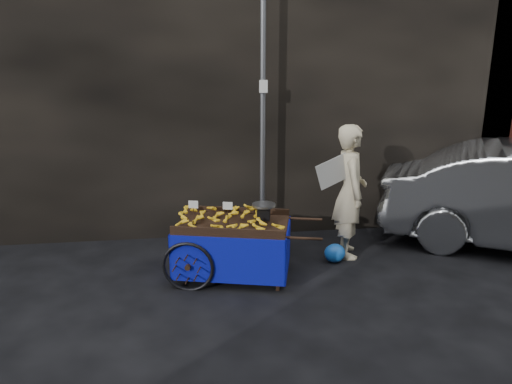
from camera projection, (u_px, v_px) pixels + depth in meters
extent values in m
plane|color=black|center=(254.00, 277.00, 6.64)|extent=(80.00, 80.00, 0.00)
cube|color=black|center=(174.00, 75.00, 8.29)|extent=(11.00, 2.00, 5.00)
cylinder|color=slate|center=(263.00, 114.00, 7.35)|extent=(0.08, 0.08, 4.00)
cube|color=white|center=(263.00, 86.00, 7.20)|extent=(0.12, 0.02, 0.18)
cube|color=black|center=(233.00, 225.00, 6.50)|extent=(1.61, 1.22, 0.05)
cube|color=black|center=(238.00, 210.00, 6.88)|extent=(1.39, 0.39, 0.09)
cube|color=black|center=(227.00, 232.00, 6.08)|extent=(1.39, 0.39, 0.09)
cube|color=black|center=(278.00, 264.00, 6.19)|extent=(0.05, 0.05, 0.71)
cube|color=black|center=(282.00, 242.00, 6.87)|extent=(0.05, 0.05, 0.71)
cylinder|color=black|center=(304.00, 238.00, 6.05)|extent=(0.44, 0.15, 0.04)
cylinder|color=black|center=(305.00, 219.00, 6.73)|extent=(0.44, 0.15, 0.04)
torus|color=black|center=(188.00, 267.00, 6.21)|extent=(0.66, 0.21, 0.67)
torus|color=black|center=(205.00, 239.00, 7.13)|extent=(0.66, 0.21, 0.67)
cylinder|color=black|center=(197.00, 252.00, 6.67)|extent=(0.29, 0.98, 0.04)
cube|color=#07178C|center=(227.00, 261.00, 6.15)|extent=(1.42, 0.38, 0.61)
cube|color=#07178C|center=(238.00, 234.00, 7.02)|extent=(1.42, 0.38, 0.61)
cube|color=#07178C|center=(180.00, 244.00, 6.67)|extent=(0.25, 0.90, 0.61)
cube|color=#07178C|center=(288.00, 249.00, 6.50)|extent=(0.25, 0.90, 0.61)
cube|color=black|center=(264.00, 214.00, 6.46)|extent=(0.19, 0.16, 0.14)
cylinder|color=silver|center=(264.00, 205.00, 6.42)|extent=(0.37, 0.37, 0.03)
cube|color=white|center=(193.00, 204.00, 6.38)|extent=(0.12, 0.04, 0.10)
cube|color=white|center=(228.00, 206.00, 6.33)|extent=(0.12, 0.04, 0.10)
imported|color=beige|center=(350.00, 191.00, 7.12)|extent=(0.53, 0.75, 1.93)
cube|color=#BBBBB3|center=(334.00, 171.00, 6.88)|extent=(0.57, 0.18, 0.50)
ellipsoid|color=blue|center=(335.00, 253.00, 7.07)|extent=(0.30, 0.24, 0.27)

